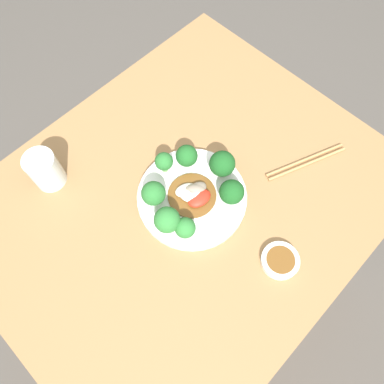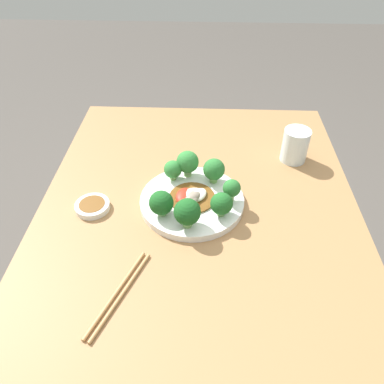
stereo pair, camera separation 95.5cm
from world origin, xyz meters
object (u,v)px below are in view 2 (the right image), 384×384
at_px(chopsticks, 119,294).
at_px(drinking_glass, 295,145).
at_px(broccoli_southwest, 222,204).
at_px(broccoli_southeast, 214,170).
at_px(broccoli_west, 187,212).
at_px(broccoli_south, 232,189).
at_px(broccoli_east, 188,162).
at_px(plate, 192,201).
at_px(broccoli_northwest, 161,203).
at_px(stirfry_center, 191,197).
at_px(sauce_dish, 92,206).
at_px(broccoli_northeast, 173,170).

bearing_deg(chopsticks, drinking_glass, -41.29).
distance_m(broccoli_southwest, broccoli_southeast, 0.12).
height_order(broccoli_west, broccoli_south, broccoli_west).
bearing_deg(broccoli_south, broccoli_east, 49.02).
xyz_separation_m(plate, drinking_glass, (0.19, -0.27, 0.04)).
xyz_separation_m(broccoli_northwest, drinking_glass, (0.25, -0.33, -0.01)).
bearing_deg(broccoli_east, stirfry_center, -172.19).
height_order(broccoli_southeast, broccoli_south, broccoli_southeast).
relative_size(broccoli_southeast, broccoli_west, 0.91).
height_order(broccoli_southwest, sauce_dish, broccoli_southwest).
height_order(broccoli_west, sauce_dish, broccoli_west).
bearing_deg(broccoli_south, broccoli_southwest, 153.47).
bearing_deg(broccoli_northwest, broccoli_west, -119.59).
bearing_deg(broccoli_northeast, broccoli_southeast, -93.27).
height_order(broccoli_northwest, broccoli_west, broccoli_west).
xyz_separation_m(broccoli_northeast, broccoli_southeast, (-0.01, -0.10, 0.01)).
bearing_deg(broccoli_northeast, drinking_glass, -69.12).
relative_size(broccoli_east, broccoli_south, 1.18).
distance_m(broccoli_northeast, drinking_glass, 0.34).
relative_size(broccoli_southeast, stirfry_center, 0.59).
bearing_deg(sauce_dish, stirfry_center, -84.34).
distance_m(plate, stirfry_center, 0.02).
distance_m(broccoli_southwest, chopsticks, 0.29).
relative_size(broccoli_east, chopsticks, 0.35).
distance_m(broccoli_northwest, broccoli_southwest, 0.13).
relative_size(broccoli_northwest, drinking_glass, 0.68).
relative_size(plate, chopsticks, 1.23).
bearing_deg(broccoli_southeast, broccoli_northeast, 86.73).
distance_m(broccoli_northwest, drinking_glass, 0.42).
height_order(broccoli_west, stirfry_center, broccoli_west).
height_order(broccoli_northwest, drinking_glass, drinking_glass).
xyz_separation_m(broccoli_southeast, stirfry_center, (-0.07, 0.05, -0.03)).
relative_size(plate, broccoli_northeast, 4.70).
xyz_separation_m(broccoli_south, stirfry_center, (0.00, 0.09, -0.03)).
bearing_deg(broccoli_west, stirfry_center, -2.84).
relative_size(broccoli_southeast, drinking_glass, 0.71).
xyz_separation_m(broccoli_west, broccoli_south, (0.08, -0.10, -0.00)).
distance_m(broccoli_southwest, broccoli_west, 0.08).
distance_m(broccoli_southwest, drinking_glass, 0.32).
bearing_deg(stirfry_center, broccoli_south, -90.27).
distance_m(broccoli_west, broccoli_south, 0.13).
bearing_deg(plate, broccoli_south, -92.35).
distance_m(plate, broccoli_northwest, 0.10).
distance_m(plate, broccoli_southwest, 0.09).
height_order(broccoli_northeast, stirfry_center, broccoli_northeast).
xyz_separation_m(drinking_glass, sauce_dish, (-0.22, 0.50, -0.04)).
height_order(broccoli_northwest, broccoli_northeast, broccoli_northwest).
height_order(broccoli_northeast, broccoli_east, broccoli_east).
bearing_deg(broccoli_northwest, stirfry_center, -50.68).
height_order(broccoli_northeast, drinking_glass, drinking_glass).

